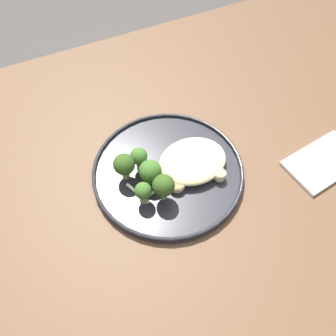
{
  "coord_description": "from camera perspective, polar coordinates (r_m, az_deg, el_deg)",
  "views": [
    {
      "loc": [
        -0.21,
        -0.3,
        1.32
      ],
      "look_at": [
        -0.05,
        0.05,
        0.76
      ],
      "focal_mm": 38.16,
      "sensor_mm": 36.0,
      "label": 1
    }
  ],
  "objects": [
    {
      "name": "ground",
      "position": [
        1.37,
        2.87,
        -19.21
      ],
      "size": [
        6.0,
        6.0,
        0.0
      ],
      "primitive_type": "plane",
      "color": "#47423D"
    },
    {
      "name": "wooden_dining_table",
      "position": [
        0.75,
        4.96,
        -5.88
      ],
      "size": [
        1.4,
        1.0,
        0.74
      ],
      "color": "brown",
      "rests_on": "ground"
    },
    {
      "name": "dinner_plate",
      "position": [
        0.68,
        0.0,
        -0.54
      ],
      "size": [
        0.29,
        0.29,
        0.02
      ],
      "color": "#232328",
      "rests_on": "wooden_dining_table"
    },
    {
      "name": "noodle_bed",
      "position": [
        0.68,
        3.83,
        1.12
      ],
      "size": [
        0.13,
        0.11,
        0.03
      ],
      "color": "beige",
      "rests_on": "dinner_plate"
    },
    {
      "name": "seared_scallop_center_golden",
      "position": [
        0.66,
        1.39,
        -2.62
      ],
      "size": [
        0.03,
        0.03,
        0.01
      ],
      "color": "#DBB77A",
      "rests_on": "dinner_plate"
    },
    {
      "name": "seared_scallop_right_edge",
      "position": [
        0.68,
        1.25,
        0.75
      ],
      "size": [
        0.02,
        0.02,
        0.01
      ],
      "color": "beige",
      "rests_on": "dinner_plate"
    },
    {
      "name": "seared_scallop_left_edge",
      "position": [
        0.7,
        5.15,
        2.23
      ],
      "size": [
        0.03,
        0.03,
        0.01
      ],
      "color": "#E5C689",
      "rests_on": "dinner_plate"
    },
    {
      "name": "seared_scallop_half_hidden",
      "position": [
        0.68,
        3.62,
        0.75
      ],
      "size": [
        0.03,
        0.03,
        0.02
      ],
      "color": "#DBB77A",
      "rests_on": "dinner_plate"
    },
    {
      "name": "seared_scallop_rear_pale",
      "position": [
        0.69,
        5.76,
        0.91
      ],
      "size": [
        0.03,
        0.03,
        0.01
      ],
      "color": "beige",
      "rests_on": "dinner_plate"
    },
    {
      "name": "seared_scallop_front_small",
      "position": [
        0.67,
        8.27,
        -1.09
      ],
      "size": [
        0.02,
        0.02,
        0.02
      ],
      "color": "beige",
      "rests_on": "dinner_plate"
    },
    {
      "name": "broccoli_floret_small_sprig",
      "position": [
        0.62,
        -3.98,
        -3.81
      ],
      "size": [
        0.03,
        0.03,
        0.05
      ],
      "color": "#89A356",
      "rests_on": "dinner_plate"
    },
    {
      "name": "broccoli_floret_front_edge",
      "position": [
        0.66,
        -4.65,
        1.75
      ],
      "size": [
        0.03,
        0.03,
        0.06
      ],
      "color": "#89A356",
      "rests_on": "dinner_plate"
    },
    {
      "name": "broccoli_floret_right_tilted",
      "position": [
        0.64,
        -2.86,
        -0.53
      ],
      "size": [
        0.04,
        0.04,
        0.05
      ],
      "color": "#7A994C",
      "rests_on": "dinner_plate"
    },
    {
      "name": "broccoli_floret_left_leaning",
      "position": [
        0.62,
        -0.59,
        -3.12
      ],
      "size": [
        0.04,
        0.04,
        0.06
      ],
      "color": "#7A994C",
      "rests_on": "dinner_plate"
    },
    {
      "name": "broccoli_floret_tall_stalk",
      "position": [
        0.65,
        -7.01,
        0.48
      ],
      "size": [
        0.04,
        0.04,
        0.06
      ],
      "color": "#89A356",
      "rests_on": "dinner_plate"
    },
    {
      "name": "onion_sliver_pale_crescent",
      "position": [
        0.65,
        -4.86,
        -4.04
      ],
      "size": [
        0.03,
        0.06,
        0.0
      ],
      "primitive_type": "cube",
      "rotation": [
        0.0,
        0.0,
        1.96
      ],
      "color": "silver",
      "rests_on": "dinner_plate"
    },
    {
      "name": "onion_sliver_short_strip",
      "position": [
        0.66,
        -0.56,
        -2.91
      ],
      "size": [
        0.04,
        0.01,
        0.0
      ],
      "primitive_type": "cube",
      "rotation": [
        0.0,
        0.0,
        0.19
      ],
      "color": "silver",
      "rests_on": "dinner_plate"
    },
    {
      "name": "onion_sliver_long_sliver",
      "position": [
        0.65,
        -2.22,
        -3.84
      ],
      "size": [
        0.05,
        0.02,
        0.0
      ],
      "primitive_type": "cube",
      "rotation": [
        0.0,
        0.0,
        0.28
      ],
      "color": "silver",
      "rests_on": "dinner_plate"
    },
    {
      "name": "folded_napkin",
      "position": [
        0.77,
        23.6,
        0.9
      ],
      "size": [
        0.16,
        0.11,
        0.01
      ],
      "primitive_type": "cube",
      "rotation": [
        0.0,
        0.0,
        0.13
      ],
      "color": "white",
      "rests_on": "wooden_dining_table"
    }
  ]
}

